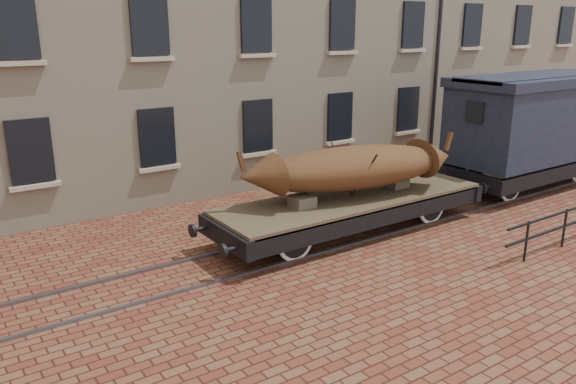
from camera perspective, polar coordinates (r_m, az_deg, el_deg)
ground at (r=14.76m, az=3.81°, el=-4.77°), size 90.00×90.00×0.00m
rail_track at (r=14.75m, az=3.81°, el=-4.67°), size 30.00×1.52×0.06m
flatcar_wagon at (r=15.02m, az=6.48°, el=-1.19°), size 8.62×2.34×1.30m
iron_boat at (r=14.74m, az=6.58°, el=2.51°), size 6.29×2.74×1.52m
goods_van at (r=20.70m, az=23.80°, el=6.92°), size 7.41×2.70×3.83m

